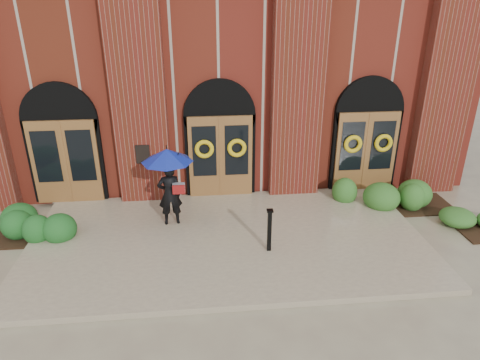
{
  "coord_description": "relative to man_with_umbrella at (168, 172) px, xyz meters",
  "views": [
    {
      "loc": [
        -0.64,
        -9.3,
        5.89
      ],
      "look_at": [
        0.41,
        1.0,
        1.36
      ],
      "focal_mm": 32.0,
      "sensor_mm": 36.0,
      "label": 1
    }
  ],
  "objects": [
    {
      "name": "landing",
      "position": [
        1.45,
        -0.89,
        -1.57
      ],
      "size": [
        10.0,
        5.3,
        0.15
      ],
      "primitive_type": "cube",
      "color": "tan",
      "rests_on": "ground"
    },
    {
      "name": "hedge_wall_right",
      "position": [
        6.65,
        0.61,
        -1.25
      ],
      "size": [
        3.03,
        1.21,
        0.78
      ],
      "primitive_type": "ellipsoid",
      "color": "#2E6022",
      "rests_on": "ground"
    },
    {
      "name": "metal_post",
      "position": [
        2.41,
        -1.59,
        -0.91
      ],
      "size": [
        0.15,
        0.15,
        1.1
      ],
      "rotation": [
        0.0,
        0.0,
        -0.03
      ],
      "color": "black",
      "rests_on": "landing"
    },
    {
      "name": "hedge_wall_left",
      "position": [
        -3.79,
        -0.05,
        -1.28
      ],
      "size": [
        2.82,
        1.13,
        0.72
      ],
      "primitive_type": "ellipsoid",
      "color": "#1B531E",
      "rests_on": "ground"
    },
    {
      "name": "man_with_umbrella",
      "position": [
        0.0,
        0.0,
        0.0
      ],
      "size": [
        1.5,
        1.5,
        2.13
      ],
      "rotation": [
        0.0,
        0.0,
        3.27
      ],
      "color": "black",
      "rests_on": "landing"
    },
    {
      "name": "church_building",
      "position": [
        1.45,
        7.74,
        1.86
      ],
      "size": [
        16.2,
        12.53,
        7.0
      ],
      "color": "#5F1B14",
      "rests_on": "ground"
    },
    {
      "name": "ground",
      "position": [
        1.45,
        -1.04,
        -1.64
      ],
      "size": [
        90.0,
        90.0,
        0.0
      ],
      "primitive_type": "plane",
      "color": "tan",
      "rests_on": "ground"
    }
  ]
}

